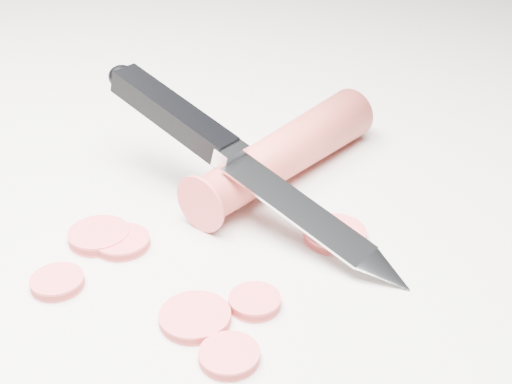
{
  "coord_description": "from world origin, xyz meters",
  "views": [
    {
      "loc": [
        0.05,
        -0.37,
        0.25
      ],
      "look_at": [
        0.05,
        0.01,
        0.02
      ],
      "focal_mm": 50.0,
      "sensor_mm": 36.0,
      "label": 1
    }
  ],
  "objects": [
    {
      "name": "ground",
      "position": [
        0.0,
        0.0,
        0.0
      ],
      "size": [
        2.4,
        2.4,
        0.0
      ],
      "primitive_type": "plane",
      "color": "silver",
      "rests_on": "ground"
    },
    {
      "name": "carrot",
      "position": [
        0.07,
        0.06,
        0.02
      ],
      "size": [
        0.13,
        0.15,
        0.03
      ],
      "primitive_type": "cylinder",
      "rotation": [
        1.57,
        0.0,
        -0.69
      ],
      "color": "#CF3E37",
      "rests_on": "ground"
    },
    {
      "name": "carrot_slice_0",
      "position": [
        -0.04,
        -0.01,
        0.0
      ],
      "size": [
        0.04,
        0.04,
        0.01
      ],
      "primitive_type": "cylinder",
      "color": "#EE494C",
      "rests_on": "ground"
    },
    {
      "name": "carrot_slice_1",
      "position": [
        -0.06,
        -0.06,
        0.0
      ],
      "size": [
        0.03,
        0.03,
        0.01
      ],
      "primitive_type": "cylinder",
      "color": "#EE494C",
      "rests_on": "ground"
    },
    {
      "name": "carrot_slice_2",
      "position": [
        0.02,
        -0.09,
        0.0
      ],
      "size": [
        0.04,
        0.04,
        0.01
      ],
      "primitive_type": "cylinder",
      "color": "#EE494C",
      "rests_on": "ground"
    },
    {
      "name": "carrot_slice_3",
      "position": [
        0.05,
        -0.08,
        0.0
      ],
      "size": [
        0.03,
        0.03,
        0.01
      ],
      "primitive_type": "cylinder",
      "color": "#EE494C",
      "rests_on": "ground"
    },
    {
      "name": "carrot_slice_4",
      "position": [
        0.1,
        -0.01,
        0.0
      ],
      "size": [
        0.04,
        0.04,
        0.01
      ],
      "primitive_type": "cylinder",
      "color": "#EE494C",
      "rests_on": "ground"
    },
    {
      "name": "carrot_slice_5",
      "position": [
        -0.03,
        -0.02,
        0.0
      ],
      "size": [
        0.03,
        0.03,
        0.01
      ],
      "primitive_type": "cylinder",
      "color": "#EE494C",
      "rests_on": "ground"
    },
    {
      "name": "carrot_slice_6",
      "position": [
        0.04,
        -0.12,
        0.0
      ],
      "size": [
        0.03,
        0.03,
        0.01
      ],
      "primitive_type": "cylinder",
      "color": "#EE494C",
      "rests_on": "ground"
    },
    {
      "name": "kitchen_knife",
      "position": [
        0.05,
        0.01,
        0.04
      ],
      "size": [
        0.2,
        0.17,
        0.08
      ],
      "primitive_type": null,
      "color": "silver",
      "rests_on": "ground"
    }
  ]
}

